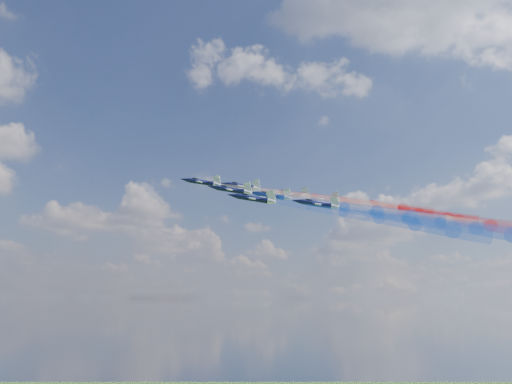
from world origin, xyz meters
TOP-DOWN VIEW (x-y plane):
  - jet_lead at (10.40, 24.47)m, footprint 15.97×16.54m
  - trail_lead at (29.51, 2.13)m, footprint 34.43×40.03m
  - jet_inner_left at (11.01, 10.32)m, footprint 15.97×16.54m
  - trail_inner_left at (30.12, -12.02)m, footprint 34.43×40.03m
  - jet_inner_right at (22.84, 22.66)m, footprint 15.97×16.54m
  - trail_inner_right at (41.95, 0.32)m, footprint 34.43×40.03m
  - jet_outer_left at (8.20, -3.50)m, footprint 15.97×16.54m
  - trail_outer_left at (27.31, -25.84)m, footprint 34.43×40.03m
  - jet_center_third at (23.20, 8.94)m, footprint 15.97×16.54m
  - trail_center_third at (42.31, -13.40)m, footprint 34.43×40.03m
  - jet_outer_right at (39.36, 20.32)m, footprint 15.97×16.54m
  - trail_outer_right at (58.47, -2.02)m, footprint 34.43×40.03m
  - jet_rear_left at (24.97, -7.58)m, footprint 15.97×16.54m
  - trail_rear_left at (44.08, -29.92)m, footprint 34.43×40.03m
  - jet_rear_right at (39.27, 6.86)m, footprint 15.97×16.54m
  - trail_rear_right at (58.39, -15.48)m, footprint 34.43×40.03m

SIDE VIEW (x-z plane):
  - trail_rear_left at x=44.08m, z-range 147.66..161.73m
  - trail_outer_left at x=27.31m, z-range 147.95..162.02m
  - trail_center_third at x=42.31m, z-range 151.90..165.98m
  - trail_rear_right at x=58.39m, z-range 152.30..166.37m
  - trail_inner_left at x=30.12m, z-range 152.42..166.49m
  - jet_rear_left at x=24.97m, z-range 156.59..164.14m
  - jet_outer_left at x=8.20m, z-range 156.87..164.43m
  - trail_outer_right at x=58.47m, z-range 155.69..169.77m
  - trail_inner_right at x=41.95m, z-range 156.54..170.62m
  - trail_lead at x=29.51m, z-range 156.62..170.70m
  - jet_center_third at x=23.20m, z-range 160.83..168.38m
  - jet_rear_right at x=39.27m, z-range 161.22..168.78m
  - jet_inner_left at x=11.01m, z-range 161.34..168.89m
  - jet_outer_right at x=39.36m, z-range 164.62..172.17m
  - jet_inner_right at x=22.84m, z-range 165.47..173.02m
  - jet_lead at x=10.40m, z-range 165.55..173.10m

